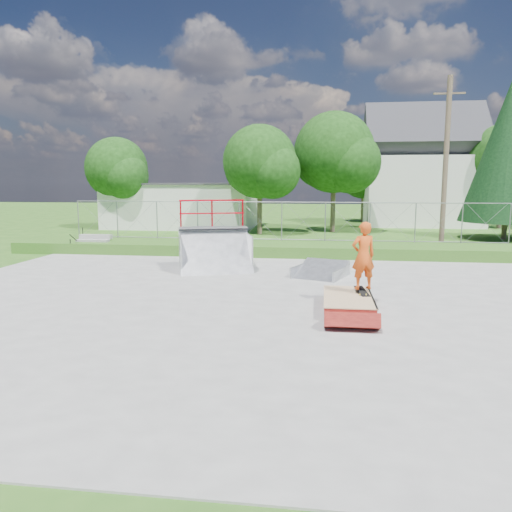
# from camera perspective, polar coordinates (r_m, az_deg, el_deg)

# --- Properties ---
(ground) EXTENTS (120.00, 120.00, 0.00)m
(ground) POSITION_cam_1_polar(r_m,az_deg,el_deg) (13.09, -0.98, -5.76)
(ground) COLOR #295618
(ground) RESTS_ON ground
(concrete_pad) EXTENTS (20.00, 16.00, 0.04)m
(concrete_pad) POSITION_cam_1_polar(r_m,az_deg,el_deg) (13.08, -0.98, -5.68)
(concrete_pad) COLOR gray
(concrete_pad) RESTS_ON ground
(grass_berm) EXTENTS (24.00, 3.00, 0.50)m
(grass_berm) POSITION_cam_1_polar(r_m,az_deg,el_deg) (22.32, 2.72, 0.85)
(grass_berm) COLOR #295618
(grass_berm) RESTS_ON ground
(grind_box) EXTENTS (1.22, 2.51, 0.37)m
(grind_box) POSITION_cam_1_polar(r_m,az_deg,el_deg) (12.84, 10.45, -5.33)
(grind_box) COLOR maroon
(grind_box) RESTS_ON concrete_pad
(quarter_pipe) EXTENTS (3.08, 2.83, 2.54)m
(quarter_pipe) POSITION_cam_1_polar(r_m,az_deg,el_deg) (18.03, -4.72, 2.26)
(quarter_pipe) COLOR gray
(quarter_pipe) RESTS_ON concrete_pad
(flat_bank_ramp) EXTENTS (2.05, 2.12, 0.48)m
(flat_bank_ramp) POSITION_cam_1_polar(r_m,az_deg,el_deg) (17.02, 7.32, -1.65)
(flat_bank_ramp) COLOR gray
(flat_bank_ramp) RESTS_ON concrete_pad
(skateboard) EXTENTS (0.38, 0.82, 0.13)m
(skateboard) POSITION_cam_1_polar(r_m,az_deg,el_deg) (13.17, 12.04, -4.00)
(skateboard) COLOR black
(skateboard) RESTS_ON grind_box
(skater) EXTENTS (0.73, 0.60, 1.73)m
(skater) POSITION_cam_1_polar(r_m,az_deg,el_deg) (13.01, 12.16, -0.28)
(skater) COLOR #DD4F17
(skater) RESTS_ON grind_box
(concrete_stairs) EXTENTS (1.50, 1.60, 0.80)m
(concrete_stairs) POSITION_cam_1_polar(r_m,az_deg,el_deg) (23.82, -18.28, 1.28)
(concrete_stairs) COLOR gray
(concrete_stairs) RESTS_ON ground
(chain_link_fence) EXTENTS (20.00, 0.06, 1.80)m
(chain_link_fence) POSITION_cam_1_polar(r_m,az_deg,el_deg) (23.19, 2.96, 3.99)
(chain_link_fence) COLOR gray
(chain_link_fence) RESTS_ON grass_berm
(utility_building_flat) EXTENTS (10.00, 6.00, 3.00)m
(utility_building_flat) POSITION_cam_1_polar(r_m,az_deg,el_deg) (35.97, -8.33, 5.69)
(utility_building_flat) COLOR silver
(utility_building_flat) RESTS_ON ground
(gable_house) EXTENTS (8.40, 6.08, 8.94)m
(gable_house) POSITION_cam_1_polar(r_m,az_deg,el_deg) (39.18, 18.38, 8.99)
(gable_house) COLOR silver
(gable_house) RESTS_ON ground
(utility_pole) EXTENTS (0.24, 0.24, 8.00)m
(utility_pole) POSITION_cam_1_polar(r_m,az_deg,el_deg) (25.17, 20.84, 9.74)
(utility_pole) COLOR brown
(utility_pole) RESTS_ON ground
(tree_left_near) EXTENTS (4.76, 4.48, 6.65)m
(tree_left_near) POSITION_cam_1_polar(r_m,az_deg,el_deg) (30.60, 0.85, 10.42)
(tree_left_near) COLOR brown
(tree_left_near) RESTS_ON ground
(tree_center) EXTENTS (5.44, 5.12, 7.60)m
(tree_center) POSITION_cam_1_polar(r_m,az_deg,el_deg) (32.39, 9.43, 11.28)
(tree_center) COLOR brown
(tree_center) RESTS_ON ground
(tree_left_far) EXTENTS (4.42, 4.16, 6.18)m
(tree_left_far) POSITION_cam_1_polar(r_m,az_deg,el_deg) (35.16, -15.39, 9.38)
(tree_left_far) COLOR brown
(tree_left_far) RESTS_ON ground
(tree_right_far) EXTENTS (5.10, 4.80, 7.12)m
(tree_right_far) POSITION_cam_1_polar(r_m,az_deg,el_deg) (38.41, 26.88, 9.59)
(tree_right_far) COLOR brown
(tree_right_far) RESTS_ON ground
(tree_back_mid) EXTENTS (4.08, 3.84, 5.70)m
(tree_back_mid) POSITION_cam_1_polar(r_m,az_deg,el_deg) (40.53, 12.55, 8.90)
(tree_back_mid) COLOR brown
(tree_back_mid) RESTS_ON ground
(conifer_tree) EXTENTS (5.04, 5.04, 9.10)m
(conifer_tree) POSITION_cam_1_polar(r_m,az_deg,el_deg) (31.26, 27.06, 10.95)
(conifer_tree) COLOR brown
(conifer_tree) RESTS_ON ground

